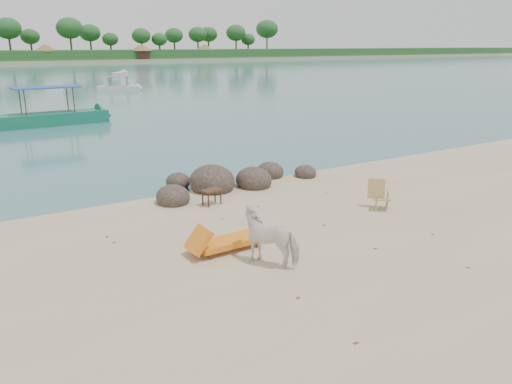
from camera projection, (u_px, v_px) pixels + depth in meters
boulders at (227, 182)px, 16.98m from camera, size 6.30×2.79×1.13m
cow at (271, 237)px, 11.06m from camera, size 1.34×1.58×1.22m
side_table at (212, 198)px, 15.13m from camera, size 0.65×0.49×0.47m
lounge_chair at (228, 239)px, 11.80m from camera, size 1.98×0.74×0.59m
deck_chair at (382, 196)px, 14.67m from camera, size 0.81×0.81×0.85m
boat_near at (46, 93)px, 29.98m from camera, size 7.79×2.13×3.74m
boat_mid at (118, 78)px, 52.87m from camera, size 4.90×3.18×2.41m
boat_far at (120, 73)px, 77.87m from camera, size 4.15×5.44×0.66m
dead_leaves at (294, 241)px, 12.47m from camera, size 7.36×7.01×0.00m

